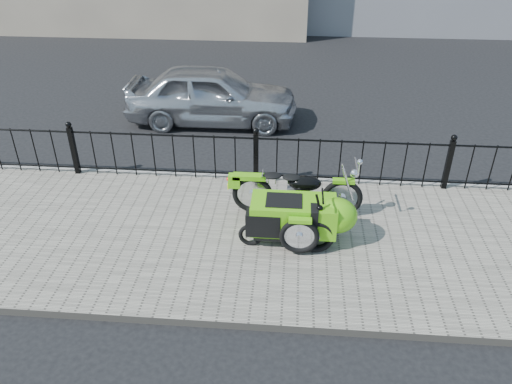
# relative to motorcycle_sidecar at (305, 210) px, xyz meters

# --- Properties ---
(ground) EXTENTS (120.00, 120.00, 0.00)m
(ground) POSITION_rel_motorcycle_sidecar_xyz_m (-0.91, 0.41, -0.59)
(ground) COLOR black
(ground) RESTS_ON ground
(sidewalk) EXTENTS (30.00, 3.80, 0.12)m
(sidewalk) POSITION_rel_motorcycle_sidecar_xyz_m (-0.91, -0.09, -0.53)
(sidewalk) COLOR slate
(sidewalk) RESTS_ON ground
(curb) EXTENTS (30.00, 0.10, 0.12)m
(curb) POSITION_rel_motorcycle_sidecar_xyz_m (-0.91, 1.85, -0.53)
(curb) COLOR gray
(curb) RESTS_ON ground
(iron_fence) EXTENTS (14.11, 0.11, 1.08)m
(iron_fence) POSITION_rel_motorcycle_sidecar_xyz_m (-0.91, 1.71, -0.01)
(iron_fence) COLOR black
(iron_fence) RESTS_ON sidewalk
(motorcycle_sidecar) EXTENTS (2.28, 1.48, 0.98)m
(motorcycle_sidecar) POSITION_rel_motorcycle_sidecar_xyz_m (0.00, 0.00, 0.00)
(motorcycle_sidecar) COLOR black
(motorcycle_sidecar) RESTS_ON sidewalk
(scooter) EXTENTS (1.43, 0.42, 0.97)m
(scooter) POSITION_rel_motorcycle_sidecar_xyz_m (-0.40, -0.34, -0.10)
(scooter) COLOR black
(scooter) RESTS_ON sidewalk
(spare_tire) EXTENTS (0.57, 0.13, 0.56)m
(spare_tire) POSITION_rel_motorcycle_sidecar_xyz_m (0.18, -0.43, -0.19)
(spare_tire) COLOR black
(spare_tire) RESTS_ON sidewalk
(sedan_car) EXTENTS (4.07, 1.67, 1.38)m
(sedan_car) POSITION_rel_motorcycle_sidecar_xyz_m (-2.22, 4.71, 0.10)
(sedan_car) COLOR #B1B3B8
(sedan_car) RESTS_ON ground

